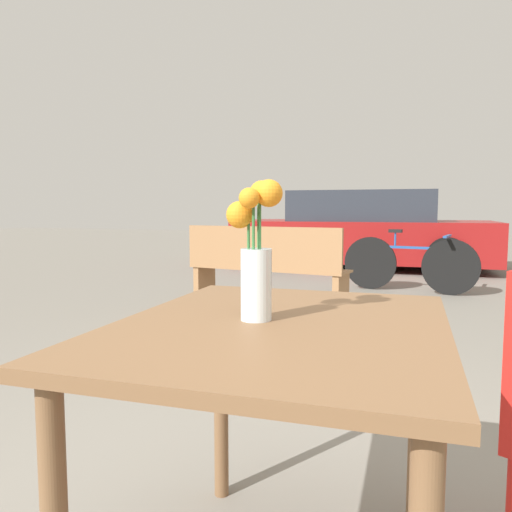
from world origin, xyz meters
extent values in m
cube|color=brown|center=(0.00, 0.00, 0.73)|extent=(0.80, 0.99, 0.03)
cylinder|color=brown|center=(-0.34, 0.42, 0.36)|extent=(0.05, 0.05, 0.71)
cylinder|color=brown|center=(0.32, 0.43, 0.36)|extent=(0.05, 0.05, 0.71)
cylinder|color=silver|center=(-0.07, 0.00, 0.83)|extent=(0.08, 0.08, 0.18)
cylinder|color=silver|center=(-0.07, 0.00, 0.80)|extent=(0.07, 0.07, 0.10)
cylinder|color=#337038|center=(-0.06, 0.00, 0.89)|extent=(0.01, 0.01, 0.28)
sphere|color=orange|center=(-0.03, 0.00, 1.05)|extent=(0.07, 0.07, 0.07)
cylinder|color=#337038|center=(-0.06, 0.02, 0.90)|extent=(0.01, 0.01, 0.28)
sphere|color=orange|center=(-0.06, 0.04, 1.06)|extent=(0.06, 0.06, 0.06)
cylinder|color=#337038|center=(-0.09, 0.00, 0.87)|extent=(0.01, 0.01, 0.23)
sphere|color=orange|center=(-0.11, 0.00, 1.00)|extent=(0.07, 0.07, 0.07)
cylinder|color=#337038|center=(-0.07, -0.02, 0.89)|extent=(0.01, 0.01, 0.27)
sphere|color=orange|center=(-0.07, -0.04, 1.04)|extent=(0.05, 0.05, 0.05)
cube|color=#9E7047|center=(-1.11, 3.43, 0.44)|extent=(1.62, 0.58, 0.02)
cube|color=#9E7047|center=(-1.14, 3.27, 0.65)|extent=(1.57, 0.26, 0.40)
cube|color=#9E7047|center=(-1.84, 3.54, 0.21)|extent=(0.11, 0.33, 0.43)
cube|color=#9E7047|center=(-0.39, 3.32, 0.21)|extent=(0.11, 0.33, 0.43)
cylinder|color=black|center=(-0.33, 5.25, 0.33)|extent=(0.66, 0.14, 0.66)
cylinder|color=black|center=(0.61, 5.10, 0.33)|extent=(0.66, 0.14, 0.66)
cube|color=#235199|center=(0.14, 5.18, 0.54)|extent=(0.85, 0.17, 0.03)
cylinder|color=#235199|center=(-0.03, 5.20, 0.64)|extent=(0.02, 0.02, 0.20)
cube|color=black|center=(-0.03, 5.20, 0.74)|extent=(0.17, 0.09, 0.04)
cube|color=#235199|center=(0.56, 5.10, 0.69)|extent=(0.11, 0.44, 0.02)
cube|color=maroon|center=(-0.71, 7.56, 0.47)|extent=(4.29, 1.94, 0.67)
cube|color=#2D333D|center=(-0.71, 7.56, 1.06)|extent=(2.38, 1.74, 0.50)
cylinder|color=black|center=(-2.00, 6.66, 0.30)|extent=(0.60, 0.20, 0.60)
cylinder|color=black|center=(-2.05, 8.39, 0.30)|extent=(0.60, 0.20, 0.60)
cylinder|color=black|center=(0.63, 6.73, 0.30)|extent=(0.60, 0.20, 0.60)
cylinder|color=black|center=(0.58, 8.46, 0.30)|extent=(0.60, 0.20, 0.60)
camera|label=1|loc=(0.33, -1.15, 1.02)|focal=35.00mm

